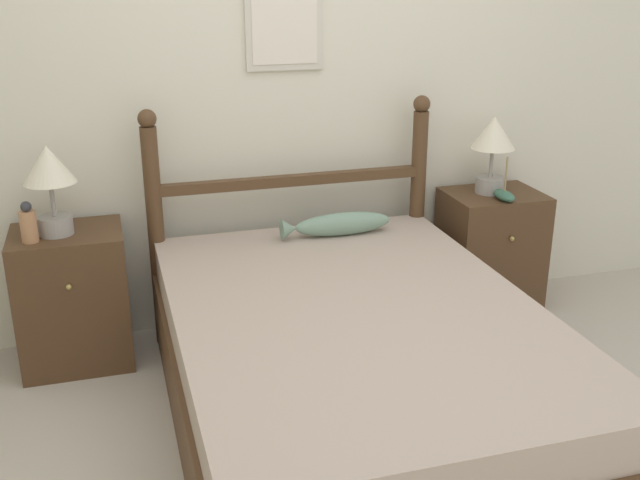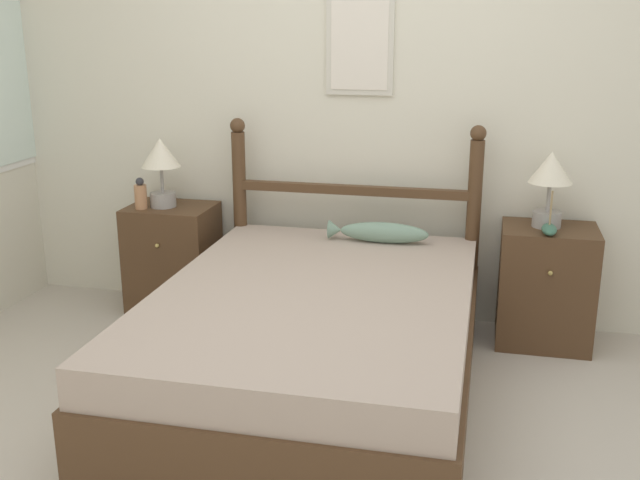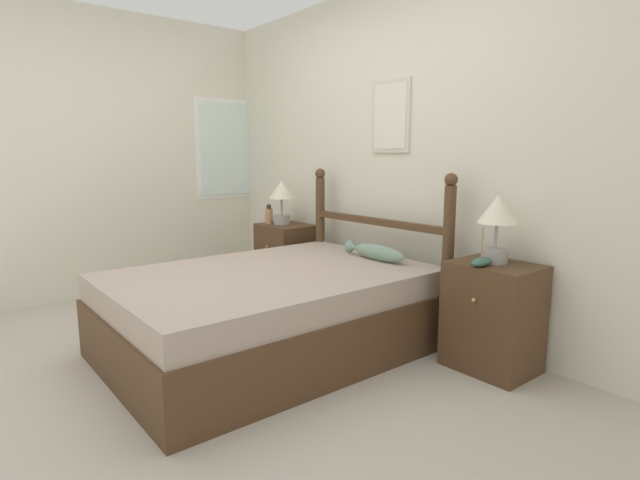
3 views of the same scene
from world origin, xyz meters
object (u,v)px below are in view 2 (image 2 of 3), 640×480
at_px(bed, 313,344).
at_px(table_lamp_right, 550,177).
at_px(nightstand_right, 546,286).
at_px(table_lamp_left, 161,161).
at_px(nightstand_left, 173,259).
at_px(model_boat, 549,229).
at_px(fish_pillow, 379,232).
at_px(bottle, 141,195).

relative_size(bed, table_lamp_right, 5.01).
relative_size(bed, nightstand_right, 3.09).
relative_size(table_lamp_left, table_lamp_right, 1.00).
distance_m(nightstand_left, table_lamp_left, 0.59).
relative_size(nightstand_left, nightstand_right, 1.00).
bearing_deg(model_boat, bed, -144.30).
relative_size(bed, table_lamp_left, 5.01).
height_order(nightstand_left, table_lamp_right, table_lamp_right).
xyz_separation_m(model_boat, fish_pillow, (-0.88, 0.03, -0.08)).
height_order(bed, table_lamp_left, table_lamp_left).
bearing_deg(bottle, table_lamp_right, 2.81).
height_order(nightstand_left, nightstand_right, same).
xyz_separation_m(bed, table_lamp_left, (-1.11, 0.87, 0.65)).
relative_size(bed, nightstand_left, 3.09).
bearing_deg(model_boat, fish_pillow, 177.97).
distance_m(bottle, fish_pillow, 1.40).
height_order(nightstand_left, fish_pillow, fish_pillow).
relative_size(bottle, model_boat, 0.81).
xyz_separation_m(nightstand_left, model_boat, (2.13, -0.13, 0.35)).
bearing_deg(fish_pillow, nightstand_left, 175.70).
bearing_deg(model_boat, nightstand_right, 81.83).
bearing_deg(nightstand_right, model_boat, -98.17).
bearing_deg(nightstand_left, nightstand_right, 0.00).
xyz_separation_m(table_lamp_right, bottle, (-2.27, -0.11, -0.19)).
distance_m(nightstand_left, fish_pillow, 1.28).
height_order(table_lamp_left, table_lamp_right, same).
relative_size(nightstand_left, bottle, 3.56).
bearing_deg(fish_pillow, bottle, 179.90).
bearing_deg(bed, table_lamp_left, 142.01).
relative_size(bottle, fish_pillow, 0.33).
bearing_deg(nightstand_right, bottle, -177.71).
relative_size(table_lamp_right, bottle, 2.20).
distance_m(nightstand_right, model_boat, 0.38).
xyz_separation_m(nightstand_left, table_lamp_left, (-0.03, -0.02, 0.59)).
distance_m(bed, fish_pillow, 0.87).
relative_size(nightstand_left, table_lamp_right, 1.62).
distance_m(nightstand_left, model_boat, 2.17).
distance_m(table_lamp_left, table_lamp_right, 2.16).
xyz_separation_m(nightstand_right, bottle, (-2.29, -0.09, 0.41)).
relative_size(table_lamp_right, model_boat, 1.77).
bearing_deg(table_lamp_left, nightstand_right, 0.50).
relative_size(nightstand_right, model_boat, 2.87).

